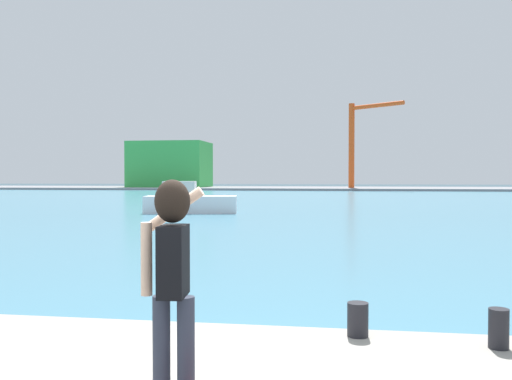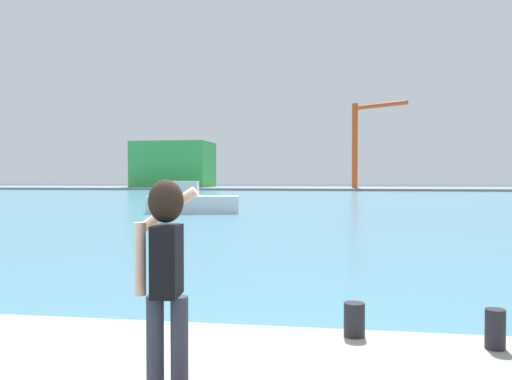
{
  "view_description": "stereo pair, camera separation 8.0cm",
  "coord_description": "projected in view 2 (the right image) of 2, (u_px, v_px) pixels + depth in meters",
  "views": [
    {
      "loc": [
        1.51,
        -4.29,
        2.25
      ],
      "look_at": [
        -0.26,
        7.32,
        1.96
      ],
      "focal_mm": 37.86,
      "sensor_mm": 36.0,
      "label": 1
    },
    {
      "loc": [
        1.59,
        -4.28,
        2.25
      ],
      "look_at": [
        -0.26,
        7.32,
        1.96
      ],
      "focal_mm": 37.86,
      "sensor_mm": 36.0,
      "label": 2
    }
  ],
  "objects": [
    {
      "name": "port_crane",
      "position": [
        361.0,
        136.0,
        91.2
      ],
      "size": [
        8.65,
        6.84,
        14.41
      ],
      "color": "#D84C19",
      "rests_on": "far_shore_dock"
    },
    {
      "name": "boat_moored",
      "position": [
        191.0,
        201.0,
        33.31
      ],
      "size": [
        5.86,
        2.85,
        1.96
      ],
      "rotation": [
        0.0,
        0.0,
        0.17
      ],
      "color": "white",
      "rests_on": "harbor_water"
    },
    {
      "name": "far_shore_dock",
      "position": [
        333.0,
        188.0,
        95.35
      ],
      "size": [
        140.0,
        20.0,
        0.38
      ],
      "primitive_type": "cube",
      "color": "gray",
      "rests_on": "ground_plane"
    },
    {
      "name": "harbor_water",
      "position": [
        326.0,
        198.0,
        55.87
      ],
      "size": [
        140.0,
        100.0,
        0.02
      ],
      "primitive_type": "cube",
      "color": "teal",
      "rests_on": "ground_plane"
    },
    {
      "name": "warehouse_left",
      "position": [
        174.0,
        165.0,
        100.97
      ],
      "size": [
        13.87,
        10.35,
        8.36
      ],
      "primitive_type": "cube",
      "color": "green",
      "rests_on": "far_shore_dock"
    },
    {
      "name": "ground_plane",
      "position": [
        326.0,
        199.0,
        53.89
      ],
      "size": [
        220.0,
        220.0,
        0.0
      ],
      "primitive_type": "plane",
      "color": "#334751"
    },
    {
      "name": "person_photographer",
      "position": [
        166.0,
        265.0,
        4.25
      ],
      "size": [
        0.53,
        0.55,
        1.74
      ],
      "rotation": [
        0.0,
        0.0,
        1.66
      ],
      "color": "#2D3342",
      "rests_on": "quay_promenade"
    },
    {
      "name": "harbor_bollard_2",
      "position": [
        495.0,
        329.0,
        5.51
      ],
      "size": [
        0.2,
        0.2,
        0.41
      ],
      "primitive_type": "cylinder",
      "color": "black",
      "rests_on": "quay_promenade"
    },
    {
      "name": "harbor_bollard",
      "position": [
        354.0,
        320.0,
        5.94
      ],
      "size": [
        0.23,
        0.23,
        0.37
      ],
      "primitive_type": "cylinder",
      "color": "black",
      "rests_on": "quay_promenade"
    }
  ]
}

